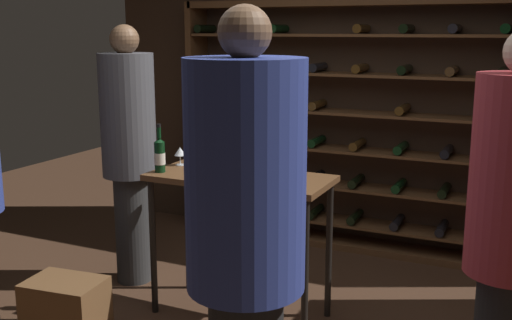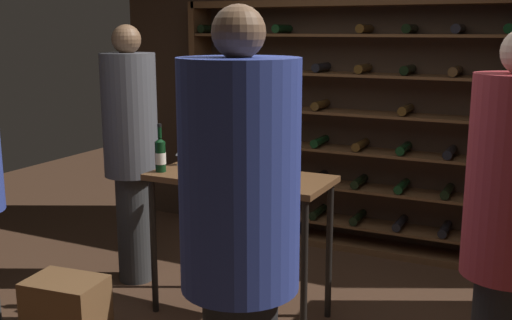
# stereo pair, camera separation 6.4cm
# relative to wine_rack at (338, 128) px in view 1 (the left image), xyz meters

# --- Properties ---
(back_wall) EXTENTS (4.97, 0.10, 2.71)m
(back_wall) POSITION_rel_wine_rack_xyz_m (0.11, 0.21, 0.27)
(back_wall) COLOR #3D2B1E
(back_wall) RESTS_ON ground
(wine_rack) EXTENTS (2.92, 0.32, 2.19)m
(wine_rack) POSITION_rel_wine_rack_xyz_m (0.00, 0.00, 0.00)
(wine_rack) COLOR brown
(wine_rack) RESTS_ON ground
(tasting_table) EXTENTS (1.21, 0.55, 0.99)m
(tasting_table) POSITION_rel_wine_rack_xyz_m (-0.15, -1.64, -0.22)
(tasting_table) COLOR brown
(tasting_table) RESTS_ON ground
(person_guest_blue_shirt) EXTENTS (0.49, 0.49, 2.04)m
(person_guest_blue_shirt) POSITION_rel_wine_rack_xyz_m (0.57, -3.02, 0.04)
(person_guest_blue_shirt) COLOR black
(person_guest_blue_shirt) RESTS_ON ground
(person_guest_khaki) EXTENTS (0.41, 0.41, 1.98)m
(person_guest_khaki) POSITION_rel_wine_rack_xyz_m (-1.18, -1.46, 0.01)
(person_guest_khaki) COLOR #323232
(person_guest_khaki) RESTS_ON ground
(wine_crate) EXTENTS (0.52, 0.39, 0.38)m
(wine_crate) POSITION_rel_wine_rack_xyz_m (-1.02, -2.40, -0.90)
(wine_crate) COLOR brown
(wine_crate) RESTS_ON ground
(wine_bottle_amber_reserve) EXTENTS (0.07, 0.07, 0.33)m
(wine_bottle_amber_reserve) POSITION_rel_wine_rack_xyz_m (-0.68, -1.79, 0.02)
(wine_bottle_amber_reserve) COLOR black
(wine_bottle_amber_reserve) RESTS_ON tasting_table
(wine_bottle_gold_foil) EXTENTS (0.08, 0.08, 0.37)m
(wine_bottle_gold_foil) POSITION_rel_wine_rack_xyz_m (-0.08, -1.74, 0.04)
(wine_bottle_gold_foil) COLOR black
(wine_bottle_gold_foil) RESTS_ON tasting_table
(wine_bottle_green_slim) EXTENTS (0.07, 0.07, 0.37)m
(wine_bottle_green_slim) POSITION_rel_wine_rack_xyz_m (-0.04, -1.61, 0.04)
(wine_bottle_green_slim) COLOR black
(wine_bottle_green_slim) RESTS_ON tasting_table
(wine_glass_stemmed_center) EXTENTS (0.09, 0.09, 0.16)m
(wine_glass_stemmed_center) POSITION_rel_wine_rack_xyz_m (-0.28, -1.44, 0.02)
(wine_glass_stemmed_center) COLOR silver
(wine_glass_stemmed_center) RESTS_ON tasting_table
(wine_glass_stemmed_right) EXTENTS (0.08, 0.08, 0.13)m
(wine_glass_stemmed_right) POSITION_rel_wine_rack_xyz_m (-0.67, -1.55, 0.00)
(wine_glass_stemmed_right) COLOR silver
(wine_glass_stemmed_right) RESTS_ON tasting_table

